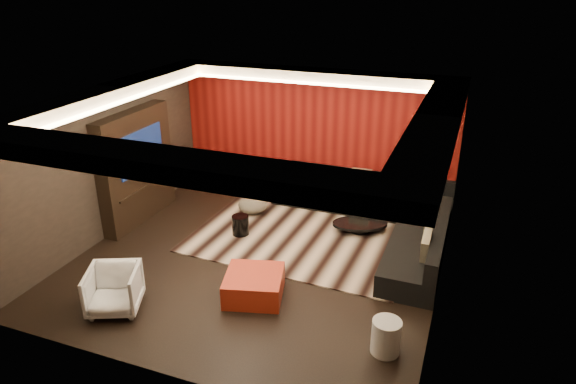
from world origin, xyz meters
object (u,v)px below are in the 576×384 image
at_px(coffee_table, 360,226).
at_px(drum_stool, 240,225).
at_px(armchair, 114,290).
at_px(sectional_sofa, 381,216).
at_px(white_side_table, 386,337).
at_px(orange_ottoman, 254,285).

bearing_deg(coffee_table, drum_stool, -155.94).
height_order(drum_stool, armchair, armchair).
bearing_deg(sectional_sofa, white_side_table, -77.61).
distance_m(coffee_table, drum_stool, 2.28).
xyz_separation_m(coffee_table, armchair, (-2.79, -3.68, 0.23)).
relative_size(white_side_table, armchair, 0.65).
bearing_deg(orange_ottoman, white_side_table, -14.34).
relative_size(drum_stool, sectional_sofa, 0.10).
xyz_separation_m(coffee_table, white_side_table, (1.10, -3.19, 0.13)).
distance_m(coffee_table, white_side_table, 3.38).
xyz_separation_m(coffee_table, drum_stool, (-2.08, -0.93, 0.10)).
bearing_deg(sectional_sofa, coffee_table, -138.29).
distance_m(coffee_table, orange_ottoman, 2.84).
relative_size(coffee_table, drum_stool, 2.82).
height_order(coffee_table, orange_ottoman, orange_ottoman).
distance_m(coffee_table, armchair, 4.62).
bearing_deg(drum_stool, white_side_table, -35.52).
bearing_deg(armchair, sectional_sofa, 28.20).
height_order(drum_stool, sectional_sofa, sectional_sofa).
height_order(armchair, sectional_sofa, sectional_sofa).
xyz_separation_m(drum_stool, orange_ottoman, (1.05, -1.72, -0.02)).
xyz_separation_m(white_side_table, armchair, (-3.89, -0.48, 0.10)).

